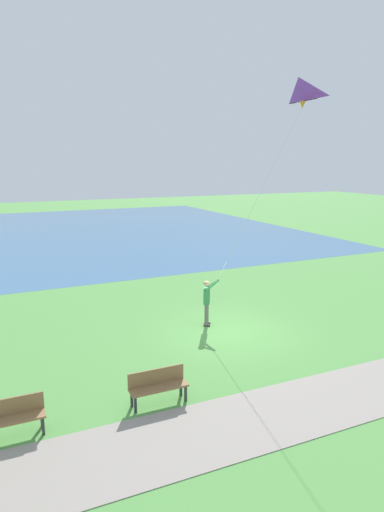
# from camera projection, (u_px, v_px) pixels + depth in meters

# --- Properties ---
(ground_plane) EXTENTS (120.00, 120.00, 0.00)m
(ground_plane) POSITION_uv_depth(u_px,v_px,m) (227.00, 331.00, 16.01)
(ground_plane) COLOR #569947
(lake_water) EXTENTS (36.00, 44.00, 0.01)m
(lake_water) POSITION_uv_depth(u_px,v_px,m) (37.00, 234.00, 37.74)
(lake_water) COLOR teal
(lake_water) RESTS_ON ground
(walkway_path) EXTENTS (2.85, 32.03, 0.02)m
(walkway_path) POSITION_uv_depth(u_px,v_px,m) (260.00, 418.00, 10.56)
(walkway_path) COLOR gray
(walkway_path) RESTS_ON ground
(person_kite_flyer) EXTENTS (0.53, 0.62, 1.83)m
(person_kite_flyer) POSITION_uv_depth(u_px,v_px,m) (207.00, 299.00, 16.40)
(person_kite_flyer) COLOR #232328
(person_kite_flyer) RESTS_ON ground
(flying_kite) EXTENTS (2.19, 2.50, 6.99)m
(flying_kite) POSITION_uv_depth(u_px,v_px,m) (298.00, 94.00, 14.49)
(flying_kite) COLOR purple
(park_bench_near_walkway) EXTENTS (0.46, 1.51, 0.88)m
(park_bench_near_walkway) POSITION_uv_depth(u_px,v_px,m) (158.00, 384.00, 11.15)
(park_bench_near_walkway) COLOR olive
(park_bench_near_walkway) RESTS_ON ground
(park_bench_far_walkway) EXTENTS (0.46, 1.51, 0.88)m
(park_bench_far_walkway) POSITION_uv_depth(u_px,v_px,m) (10.00, 416.00, 9.76)
(park_bench_far_walkway) COLOR olive
(park_bench_far_walkway) RESTS_ON ground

